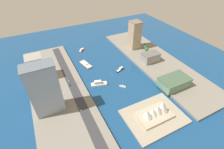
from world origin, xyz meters
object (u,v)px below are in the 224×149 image
at_px(tugboat_red, 82,50).
at_px(patrol_launch_navy, 120,69).
at_px(hatchback_blue, 69,85).
at_px(opera_landmark, 156,111).
at_px(tower_tall_glass, 45,90).
at_px(barge_flat_brown, 86,64).
at_px(apartment_midrise_tan, 135,35).
at_px(terminal_long_green, 174,82).
at_px(carpark_squat_concrete, 150,57).
at_px(sailboat_small_white, 123,86).
at_px(ferry_white_commuter, 99,84).
at_px(traffic_light_waterfront, 77,82).
at_px(van_white, 80,109).
at_px(sedan_silver, 69,80).
at_px(hotel_broad_white, 36,68).

bearing_deg(tugboat_red, patrol_launch_navy, 111.99).
bearing_deg(hatchback_blue, patrol_launch_navy, -177.74).
bearing_deg(opera_landmark, tower_tall_glass, -30.50).
relative_size(barge_flat_brown, apartment_midrise_tan, 0.57).
bearing_deg(terminal_long_green, barge_flat_brown, -50.07).
distance_m(barge_flat_brown, hatchback_blue, 56.85).
distance_m(tugboat_red, carpark_squat_concrete, 127.36).
xyz_separation_m(sailboat_small_white, ferry_white_commuter, (28.08, -18.71, 1.42)).
relative_size(patrol_launch_navy, traffic_light_waterfront, 2.55).
height_order(van_white, hatchback_blue, van_white).
bearing_deg(sedan_silver, tugboat_red, -119.41).
height_order(tugboat_red, hotel_broad_white, hotel_broad_white).
relative_size(barge_flat_brown, sedan_silver, 5.42).
bearing_deg(van_white, sailboat_small_white, -166.88).
xyz_separation_m(carpark_squat_concrete, apartment_midrise_tan, (-1.48, -52.38, 17.59)).
bearing_deg(sedan_silver, apartment_midrise_tan, -162.81).
height_order(tugboat_red, sedan_silver, sedan_silver).
relative_size(barge_flat_brown, hatchback_blue, 5.52).
bearing_deg(hatchback_blue, van_white, 90.21).
distance_m(patrol_launch_navy, sedan_silver, 80.24).
bearing_deg(carpark_squat_concrete, hotel_broad_white, -12.17).
relative_size(ferry_white_commuter, traffic_light_waterfront, 3.79).
bearing_deg(sedan_silver, hotel_broad_white, -36.19).
relative_size(patrol_launch_navy, opera_landmark, 0.42).
xyz_separation_m(sailboat_small_white, terminal_long_green, (-61.36, 31.55, 8.44)).
bearing_deg(van_white, sedan_silver, -91.55).
bearing_deg(traffic_light_waterfront, hatchback_blue, -16.07).
xyz_separation_m(carpark_squat_concrete, opera_landmark, (62.85, 92.85, -1.25)).
height_order(sailboat_small_white, traffic_light_waterfront, sailboat_small_white).
relative_size(carpark_squat_concrete, hatchback_blue, 5.49).
height_order(ferry_white_commuter, hotel_broad_white, hotel_broad_white).
xyz_separation_m(patrol_launch_navy, van_white, (81.49, 51.40, 2.48)).
bearing_deg(opera_landmark, apartment_midrise_tan, -113.89).
relative_size(patrol_launch_navy, carpark_squat_concrete, 0.59).
xyz_separation_m(patrol_launch_navy, carpark_squat_concrete, (-54.65, 3.47, 9.00)).
relative_size(terminal_long_green, apartment_midrise_tan, 0.83).
height_order(patrol_launch_navy, apartment_midrise_tan, apartment_midrise_tan).
relative_size(carpark_squat_concrete, apartment_midrise_tan, 0.56).
xyz_separation_m(carpark_squat_concrete, traffic_light_waterfront, (125.41, 2.89, -3.08)).
relative_size(carpark_squat_concrete, traffic_light_waterfront, 4.34).
bearing_deg(traffic_light_waterfront, patrol_launch_navy, -174.86).
xyz_separation_m(barge_flat_brown, apartment_midrise_tan, (-99.82, -9.93, 27.02)).
xyz_separation_m(apartment_midrise_tan, hatchback_blue, (137.79, 52.14, -24.10)).
relative_size(tugboat_red, hotel_broad_white, 0.41).
xyz_separation_m(sailboat_small_white, opera_landmark, (-7.60, 60.23, 8.26)).
height_order(hotel_broad_white, sedan_silver, hotel_broad_white).
distance_m(barge_flat_brown, tower_tall_glass, 106.13).
bearing_deg(hatchback_blue, hotel_broad_white, -46.66).
xyz_separation_m(hatchback_blue, traffic_light_waterfront, (-10.90, 3.14, 3.43)).
bearing_deg(hotel_broad_white, traffic_light_waterfront, 138.83).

